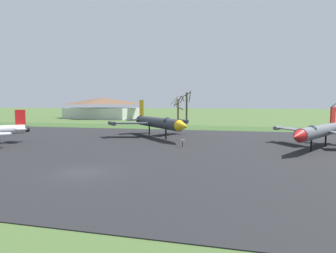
% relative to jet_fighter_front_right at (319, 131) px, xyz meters
% --- Properties ---
extents(ground_plane, '(600.00, 600.00, 0.00)m').
position_rel_jet_fighter_front_right_xyz_m(ground_plane, '(-20.75, -16.81, -2.13)').
color(ground_plane, '#425B2D').
extents(asphalt_apron, '(82.24, 46.02, 0.05)m').
position_rel_jet_fighter_front_right_xyz_m(asphalt_apron, '(-20.75, -3.00, -2.10)').
color(asphalt_apron, black).
rests_on(asphalt_apron, ground).
extents(grass_verge_strip, '(142.24, 12.00, 0.06)m').
position_rel_jet_fighter_front_right_xyz_m(grass_verge_strip, '(-20.75, 26.01, -2.10)').
color(grass_verge_strip, '#355126').
rests_on(grass_verge_strip, ground).
extents(jet_fighter_front_right, '(12.09, 14.14, 4.90)m').
position_rel_jet_fighter_front_right_xyz_m(jet_fighter_front_right, '(0.00, 0.00, 0.00)').
color(jet_fighter_front_right, '#565B60').
rests_on(jet_fighter_front_right, ground).
extents(jet_fighter_rear_center, '(14.56, 15.30, 5.96)m').
position_rel_jet_fighter_front_right_xyz_m(jet_fighter_rear_center, '(-21.29, 6.49, 0.28)').
color(jet_fighter_rear_center, '#33383D').
rests_on(jet_fighter_rear_center, ground).
extents(info_placard_rear_center, '(0.51, 0.23, 0.99)m').
position_rel_jet_fighter_front_right_xyz_m(info_placard_rear_center, '(-15.71, -2.34, -1.51)').
color(info_placard_rear_center, black).
rests_on(info_placard_rear_center, ground).
extents(bare_tree_far_left, '(3.62, 3.44, 7.54)m').
position_rel_jet_fighter_front_right_xyz_m(bare_tree_far_left, '(-24.05, 35.57, 1.84)').
color(bare_tree_far_left, brown).
rests_on(bare_tree_far_left, ground).
extents(bare_tree_left_of_center, '(2.65, 2.62, 8.59)m').
position_rel_jet_fighter_front_right_xyz_m(bare_tree_left_of_center, '(-21.94, 36.10, 2.43)').
color(bare_tree_left_of_center, '#42382D').
rests_on(bare_tree_left_of_center, ground).
extents(visitor_building, '(28.31, 17.81, 7.51)m').
position_rel_jet_fighter_front_right_xyz_m(visitor_building, '(-56.54, 58.00, 1.60)').
color(visitor_building, beige).
rests_on(visitor_building, ground).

